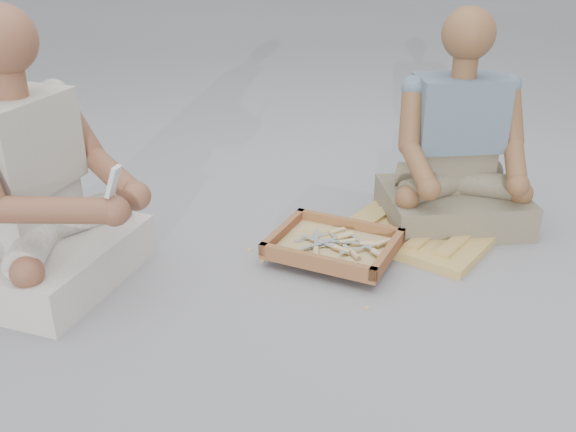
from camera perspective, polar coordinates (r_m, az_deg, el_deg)
The scene contains 28 objects.
ground at distance 2.14m, azimuth -0.46°, elevation -8.30°, with size 60.00×60.00×0.00m, color gray.
carved_panel at distance 2.61m, azimuth 11.03°, elevation -1.81°, with size 0.56×0.37×0.04m, color #AB8842.
tool_tray at distance 2.42m, azimuth 4.08°, elevation -2.63°, with size 0.49×0.41×0.06m.
chisel_0 at distance 2.35m, azimuth 2.50°, elevation -3.06°, with size 0.12×0.20×0.02m.
chisel_1 at distance 2.42m, azimuth 4.84°, elevation -2.36°, with size 0.15×0.18×0.02m.
chisel_2 at distance 2.35m, azimuth 7.73°, elevation -3.17°, with size 0.20×0.13×0.02m.
chisel_3 at distance 2.36m, azimuth 5.65°, elevation -3.20°, with size 0.19×0.14×0.02m.
chisel_4 at distance 2.41m, azimuth 8.00°, elevation -2.47°, with size 0.13×0.20×0.02m.
chisel_5 at distance 2.51m, azimuth 3.92°, elevation -1.47°, with size 0.13×0.20×0.02m.
chisel_6 at distance 2.37m, azimuth 4.36°, elevation -2.85°, with size 0.22×0.05×0.02m.
chisel_7 at distance 2.41m, azimuth 6.75°, elevation -2.45°, with size 0.21×0.10×0.02m.
chisel_8 at distance 2.45m, azimuth 4.64°, elevation -1.90°, with size 0.11×0.21×0.02m.
wood_chip_0 at distance 2.56m, azimuth -0.36°, elevation -2.27°, with size 0.02×0.01×0.00m, color #CCB878.
wood_chip_1 at distance 2.52m, azimuth 10.14°, elevation -3.25°, with size 0.02×0.01×0.00m, color #CCB878.
wood_chip_2 at distance 2.16m, azimuth 7.01°, elevation -8.08°, with size 0.02×0.01×0.00m, color #CCB878.
wood_chip_3 at distance 2.65m, azimuth 7.84°, elevation -1.58°, with size 0.02×0.01×0.00m, color #CCB878.
wood_chip_4 at distance 2.50m, azimuth 3.77°, elevation -3.10°, with size 0.02×0.01×0.00m, color #CCB878.
wood_chip_5 at distance 2.42m, azimuth -2.28°, elevation -4.05°, with size 0.02×0.01×0.00m, color #CCB878.
wood_chip_6 at distance 2.65m, azimuth 11.14°, elevation -1.81°, with size 0.02×0.01×0.00m, color #CCB878.
wood_chip_7 at distance 2.69m, azimuth 11.58°, elevation -1.49°, with size 0.02×0.01×0.00m, color #CCB878.
wood_chip_8 at distance 2.71m, azimuth 2.42°, elevation -0.70°, with size 0.02×0.01×0.00m, color #CCB878.
wood_chip_9 at distance 2.50m, azimuth -3.44°, elevation -3.03°, with size 0.02×0.01×0.00m, color #CCB878.
wood_chip_10 at distance 2.57m, azimuth -1.02°, elevation -2.17°, with size 0.02×0.01×0.00m, color #CCB878.
wood_chip_11 at distance 2.64m, azimuth 13.00°, elevation -2.07°, with size 0.02×0.01×0.00m, color #CCB878.
wood_chip_12 at distance 2.65m, azimuth 9.11°, elevation -1.65°, with size 0.02×0.01×0.00m, color #CCB878.
craftsman at distance 2.32m, azimuth -21.26°, elevation 1.67°, with size 0.69×0.70×0.95m.
companion at distance 2.71m, azimuth 14.77°, elevation 5.14°, with size 0.72×0.70×0.88m.
mobile_phone at distance 2.03m, azimuth -15.29°, elevation 2.99°, with size 0.06×0.06×0.10m.
Camera 1 is at (0.96, -1.52, 1.18)m, focal length 40.00 mm.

